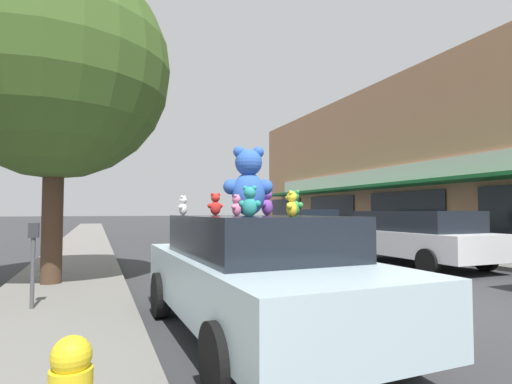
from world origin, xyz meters
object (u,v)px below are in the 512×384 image
at_px(teddy_bear_yellow, 291,204).
at_px(street_tree, 56,68).
at_px(teddy_bear_cream, 237,207).
at_px(teddy_bear_giant, 249,182).
at_px(teddy_bear_brown, 248,205).
at_px(teddy_bear_pink, 236,206).
at_px(parked_car_far_right, 305,227).
at_px(parked_car_far_center, 414,236).
at_px(teddy_bear_red, 215,204).
at_px(plush_art_car, 256,272).
at_px(teddy_bear_white, 183,206).
at_px(teddy_bear_teal, 250,202).
at_px(teddy_bear_green, 294,203).
at_px(parking_meter, 33,254).
at_px(teddy_bear_purple, 267,202).

distance_m(teddy_bear_yellow, street_tree, 6.71).
height_order(teddy_bear_cream, street_tree, street_tree).
height_order(teddy_bear_giant, teddy_bear_brown, teddy_bear_giant).
xyz_separation_m(teddy_bear_pink, parked_car_far_right, (6.93, 10.86, -0.77)).
bearing_deg(teddy_bear_cream, street_tree, -117.24).
bearing_deg(parked_car_far_center, teddy_bear_red, -154.08).
bearing_deg(street_tree, plush_art_car, -58.35).
bearing_deg(parked_car_far_right, teddy_bear_yellow, -119.44).
distance_m(teddy_bear_white, teddy_bear_teal, 1.97).
bearing_deg(plush_art_car, teddy_bear_white, 121.08).
bearing_deg(teddy_bear_red, teddy_bear_cream, 162.57).
distance_m(teddy_bear_giant, teddy_bear_yellow, 1.20).
height_order(teddy_bear_giant, teddy_bear_yellow, teddy_bear_giant).
height_order(plush_art_car, teddy_bear_red, teddy_bear_red).
xyz_separation_m(teddy_bear_green, parking_meter, (-3.13, 2.42, -0.73)).
distance_m(teddy_bear_green, street_tree, 6.27).
distance_m(teddy_bear_teal, teddy_bear_pink, 0.76).
xyz_separation_m(plush_art_car, teddy_bear_purple, (0.34, 0.43, 0.89)).
bearing_deg(parking_meter, teddy_bear_white, -26.86).
distance_m(teddy_bear_yellow, teddy_bear_green, 0.90).
bearing_deg(teddy_bear_brown, parking_meter, 16.78).
bearing_deg(parked_car_far_center, teddy_bear_yellow, -141.09).
distance_m(parked_car_far_right, parking_meter, 12.75).
bearing_deg(teddy_bear_pink, teddy_bear_cream, -156.74).
bearing_deg(teddy_bear_white, parked_car_far_center, 149.94).
distance_m(parked_car_far_center, street_tree, 10.03).
relative_size(teddy_bear_purple, teddy_bear_green, 1.17).
xyz_separation_m(plush_art_car, teddy_bear_yellow, (-0.04, -1.07, 0.83)).
distance_m(teddy_bear_white, street_tree, 4.79).
relative_size(teddy_bear_cream, teddy_bear_green, 0.78).
distance_m(teddy_bear_red, teddy_bear_yellow, 2.06).
relative_size(teddy_bear_giant, teddy_bear_green, 2.78).
xyz_separation_m(teddy_bear_purple, teddy_bear_cream, (-0.27, 0.49, -0.06)).
bearing_deg(teddy_bear_purple, teddy_bear_white, -75.32).
relative_size(teddy_bear_purple, parking_meter, 0.30).
distance_m(teddy_bear_brown, teddy_bear_pink, 1.09).
bearing_deg(street_tree, teddy_bear_purple, -52.42).
bearing_deg(teddy_bear_cream, parked_car_far_right, 170.33).
height_order(teddy_bear_red, teddy_bear_white, teddy_bear_red).
xyz_separation_m(teddy_bear_brown, teddy_bear_cream, (-0.16, 0.05, -0.03)).
relative_size(teddy_bear_green, parked_car_far_right, 0.07).
distance_m(teddy_bear_pink, parked_car_far_right, 12.91).
xyz_separation_m(teddy_bear_red, teddy_bear_green, (0.65, -1.26, -0.00)).
bearing_deg(teddy_bear_giant, parked_car_far_center, -134.62).
distance_m(teddy_bear_cream, parked_car_far_right, 11.87).
relative_size(plush_art_car, teddy_bear_red, 14.00).
relative_size(teddy_bear_white, teddy_bear_purple, 0.76).
height_order(teddy_bear_giant, teddy_bear_cream, teddy_bear_giant).
bearing_deg(street_tree, teddy_bear_red, -54.24).
relative_size(teddy_bear_white, teddy_bear_green, 0.89).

